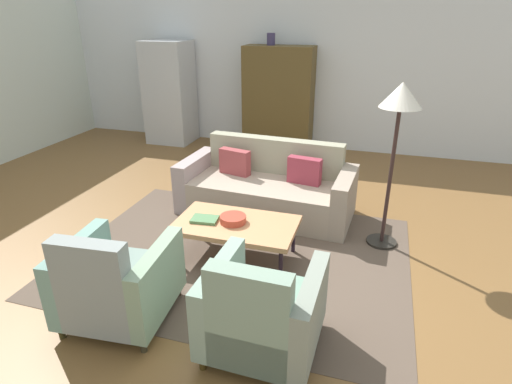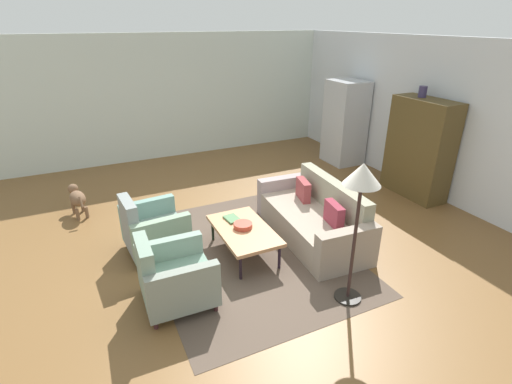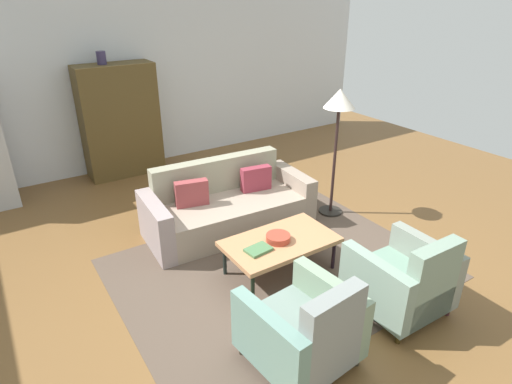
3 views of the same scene
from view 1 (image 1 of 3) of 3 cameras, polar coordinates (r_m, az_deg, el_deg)
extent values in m
plane|color=brown|center=(4.31, -3.12, -9.01)|extent=(11.28, 11.28, 0.00)
cube|color=silver|center=(7.66, 7.49, 16.44)|extent=(9.40, 0.12, 2.80)
cube|color=brown|center=(4.35, -2.47, -8.58)|extent=(3.40, 2.60, 0.01)
cube|color=gray|center=(5.14, 1.34, -0.67)|extent=(1.79, 1.00, 0.42)
cube|color=gray|center=(5.37, 2.62, 2.94)|extent=(1.75, 0.29, 0.86)
cube|color=gray|center=(4.90, 12.01, -1.19)|extent=(0.23, 0.91, 0.62)
cube|color=gray|center=(5.47, -8.21, 1.73)|extent=(0.23, 0.91, 0.62)
cube|color=maroon|center=(4.98, 6.66, 2.93)|extent=(0.41, 0.18, 0.32)
cube|color=#923C3E|center=(5.24, -2.93, 4.15)|extent=(0.42, 0.21, 0.32)
cylinder|color=black|center=(4.63, -7.78, -4.24)|extent=(0.04, 0.04, 0.35)
cylinder|color=black|center=(4.34, 5.17, -6.16)|extent=(0.04, 0.04, 0.35)
cylinder|color=black|center=(4.20, -10.93, -7.61)|extent=(0.04, 0.04, 0.35)
cylinder|color=black|center=(3.87, 3.40, -10.10)|extent=(0.04, 0.04, 0.35)
cube|color=tan|center=(4.13, -2.78, -4.53)|extent=(1.20, 0.70, 0.05)
cylinder|color=#342C22|center=(4.12, -19.62, -11.42)|extent=(0.05, 0.05, 0.10)
cylinder|color=#35241B|center=(3.84, -10.65, -13.12)|extent=(0.05, 0.05, 0.10)
cylinder|color=#312C14|center=(3.69, -25.12, -17.03)|extent=(0.05, 0.05, 0.10)
cylinder|color=#332D1D|center=(3.37, -15.18, -19.70)|extent=(0.05, 0.05, 0.10)
cube|color=gray|center=(3.62, -18.06, -12.66)|extent=(0.63, 0.85, 0.30)
cube|color=gray|center=(3.26, -21.42, -12.42)|extent=(0.57, 0.19, 0.78)
cube|color=gray|center=(3.71, -22.96, -10.01)|extent=(0.19, 0.81, 0.56)
cube|color=gray|center=(3.40, -13.23, -11.91)|extent=(0.19, 0.81, 0.56)
cylinder|color=#2D2A1B|center=(3.64, -2.66, -15.05)|extent=(0.05, 0.05, 0.10)
cylinder|color=#361B1C|center=(3.50, 8.30, -17.07)|extent=(0.05, 0.05, 0.10)
cylinder|color=#3B2C0F|center=(3.17, -7.32, -22.24)|extent=(0.05, 0.05, 0.10)
cube|color=gray|center=(3.17, 1.03, -17.06)|extent=(0.58, 0.81, 0.30)
cube|color=gray|center=(2.78, -1.04, -17.51)|extent=(0.56, 0.15, 0.78)
cube|color=gray|center=(3.19, -4.99, -13.99)|extent=(0.14, 0.80, 0.56)
cube|color=gray|center=(3.03, 7.46, -16.36)|extent=(0.14, 0.80, 0.56)
cylinder|color=#AE3C2B|center=(4.11, -3.15, -3.74)|extent=(0.26, 0.26, 0.07)
cube|color=#487448|center=(4.17, -7.05, -3.74)|extent=(0.28, 0.21, 0.03)
cube|color=#52401F|center=(7.49, 3.09, 12.57)|extent=(1.20, 0.50, 1.80)
cube|color=#4A3218|center=(7.81, 1.37, 13.05)|extent=(0.56, 0.01, 1.51)
cube|color=#3B2F14|center=(7.68, 5.79, 12.75)|extent=(0.56, 0.01, 1.51)
cylinder|color=#362E51|center=(7.41, 2.07, 20.25)|extent=(0.14, 0.14, 0.20)
cube|color=#B7BABF|center=(8.14, -11.75, 13.18)|extent=(0.80, 0.70, 1.85)
cylinder|color=#99999E|center=(8.42, -10.29, 14.27)|extent=(0.02, 0.02, 0.70)
cylinder|color=black|center=(4.75, 16.83, -6.54)|extent=(0.32, 0.32, 0.03)
cylinder|color=#2E1E1D|center=(4.44, 17.93, 1.77)|extent=(0.04, 0.04, 1.45)
cone|color=silver|center=(4.22, 19.37, 12.48)|extent=(0.40, 0.40, 0.24)
camera|label=2|loc=(3.49, 84.67, 15.69)|focal=26.85mm
camera|label=3|loc=(3.65, -73.20, 15.73)|focal=30.00mm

